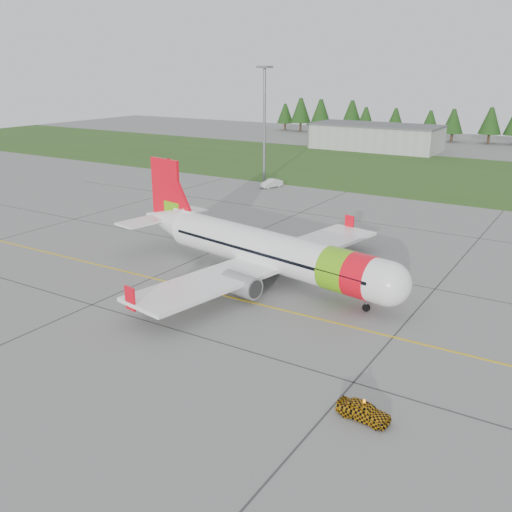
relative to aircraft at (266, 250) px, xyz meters
The scene contains 8 objects.
ground 15.05m from the aircraft, 69.47° to the right, with size 320.00×320.00×0.00m, color gray.
aircraft is the anchor object (origin of this frame).
follow_me_car 24.57m from the aircraft, 45.21° to the right, with size 1.35×1.14×3.35m, color orange.
service_van 45.84m from the aircraft, 119.74° to the left, with size 1.55×1.47×4.45m, color silver.
grass_strip 68.45m from the aircraft, 85.66° to the left, with size 320.00×50.00×0.03m, color #30561E.
taxi_guideline 8.34m from the aircraft, 48.33° to the right, with size 120.00×0.25×0.02m, color gold.
hangar_west 99.34m from the aircraft, 104.47° to the left, with size 32.00×14.00×6.00m, color #A8A8A3.
floodlight_mast 52.16m from the aircraft, 121.26° to the left, with size 0.50×0.50×20.00m, color slate.
Camera 1 is at (22.19, -32.05, 20.12)m, focal length 40.00 mm.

